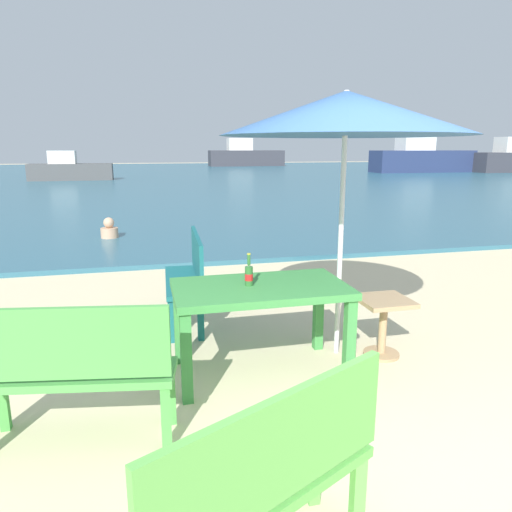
% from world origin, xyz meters
% --- Properties ---
extents(ground_plane, '(120.00, 120.00, 0.00)m').
position_xyz_m(ground_plane, '(0.00, 0.00, 0.00)').
color(ground_plane, beige).
extents(sea_water, '(120.00, 50.00, 0.08)m').
position_xyz_m(sea_water, '(0.00, 30.00, 0.04)').
color(sea_water, '#2D6075').
rests_on(sea_water, ground_plane).
extents(picnic_table_green, '(1.40, 0.80, 0.76)m').
position_xyz_m(picnic_table_green, '(-0.76, 1.29, 0.65)').
color(picnic_table_green, '#3D8C42').
rests_on(picnic_table_green, ground_plane).
extents(beer_bottle_amber, '(0.07, 0.07, 0.26)m').
position_xyz_m(beer_bottle_amber, '(-0.85, 1.31, 0.85)').
color(beer_bottle_amber, '#2D662D').
rests_on(beer_bottle_amber, picnic_table_green).
extents(patio_umbrella, '(2.10, 2.10, 2.30)m').
position_xyz_m(patio_umbrella, '(0.02, 1.50, 2.12)').
color(patio_umbrella, silver).
rests_on(patio_umbrella, ground_plane).
extents(side_table_wood, '(0.44, 0.44, 0.54)m').
position_xyz_m(side_table_wood, '(0.39, 1.34, 0.35)').
color(side_table_wood, tan).
rests_on(side_table_wood, ground_plane).
extents(bench_teal_center, '(0.41, 1.21, 0.95)m').
position_xyz_m(bench_teal_center, '(-1.20, 2.64, 0.54)').
color(bench_teal_center, '#196066').
rests_on(bench_teal_center, ground_plane).
extents(bench_green_left, '(1.24, 0.56, 0.95)m').
position_xyz_m(bench_green_left, '(-2.11, 0.58, 0.54)').
color(bench_green_left, '#4C9E47').
rests_on(bench_green_left, ground_plane).
extents(bench_green_right, '(1.23, 0.87, 0.95)m').
position_xyz_m(bench_green_right, '(-1.24, -0.67, 0.54)').
color(bench_green_right, '#60B24C').
rests_on(bench_green_right, ground_plane).
extents(swimmer_person, '(0.34, 0.34, 0.41)m').
position_xyz_m(swimmer_person, '(-2.32, 7.50, 0.24)').
color(swimmer_person, tan).
rests_on(swimmer_person, sea_water).
extents(boat_tanker, '(7.47, 2.04, 2.72)m').
position_xyz_m(boat_tanker, '(8.68, 44.94, 1.06)').
color(boat_tanker, '#38383F').
rests_on(boat_tanker, sea_water).
extents(boat_fishing_trawler, '(7.73, 2.11, 2.81)m').
position_xyz_m(boat_fishing_trawler, '(18.78, 29.69, 1.09)').
color(boat_fishing_trawler, navy).
rests_on(boat_fishing_trawler, sea_water).
extents(boat_barge, '(4.46, 1.22, 1.62)m').
position_xyz_m(boat_barge, '(-5.48, 26.16, 0.66)').
color(boat_barge, '#4C4C4C').
rests_on(boat_barge, sea_water).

